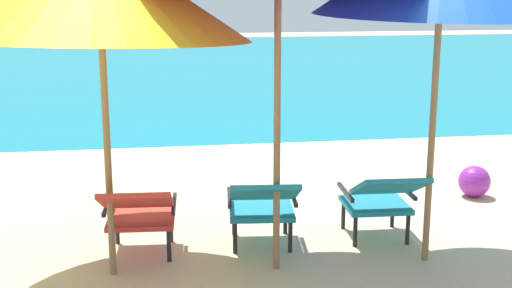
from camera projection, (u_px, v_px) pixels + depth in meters
The scene contains 6 objects.
ground_plane at pixel (217, 140), 9.48m from camera, with size 40.00×40.00×0.00m, color #CCB78E.
ocean_band at pixel (184, 65), 17.84m from camera, with size 40.00×18.00×0.01m, color teal.
lounge_chair_left at pixel (139, 211), 5.28m from camera, with size 0.59×0.91×0.68m.
lounge_chair_center at pixel (263, 203), 5.47m from camera, with size 0.62×0.92×0.68m.
lounge_chair_right at pixel (382, 197), 5.63m from camera, with size 0.57×0.90×0.68m.
beach_ball at pixel (474, 181), 6.94m from camera, with size 0.32×0.32×0.32m, color purple.
Camera 1 is at (-0.89, -5.22, 2.11)m, focal length 48.64 mm.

